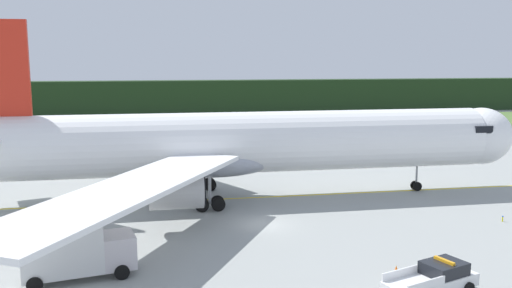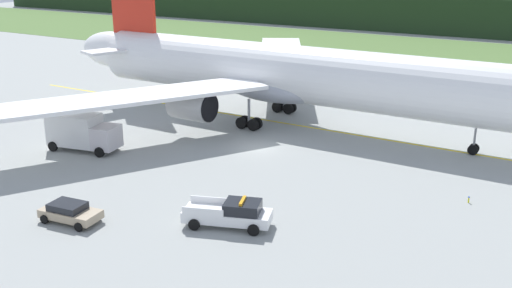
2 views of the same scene
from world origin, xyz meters
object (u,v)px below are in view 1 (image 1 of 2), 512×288
(ops_pickup_truck, at_px, (433,280))
(catering_truck, at_px, (75,250))
(apron_cone, at_px, (396,270))
(airliner, at_px, (233,144))

(ops_pickup_truck, xyz_separation_m, catering_truck, (-19.84, 6.00, 0.84))
(ops_pickup_truck, bearing_deg, apron_cone, 104.76)
(apron_cone, bearing_deg, ops_pickup_truck, -75.24)
(ops_pickup_truck, relative_size, catering_truck, 0.88)
(airliner, distance_m, apron_cone, 21.74)
(catering_truck, height_order, apron_cone, catering_truck)
(catering_truck, relative_size, apron_cone, 11.00)
(airliner, relative_size, catering_truck, 8.34)
(airliner, xyz_separation_m, apron_cone, (7.19, -19.93, -4.87))
(ops_pickup_truck, relative_size, apron_cone, 9.68)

